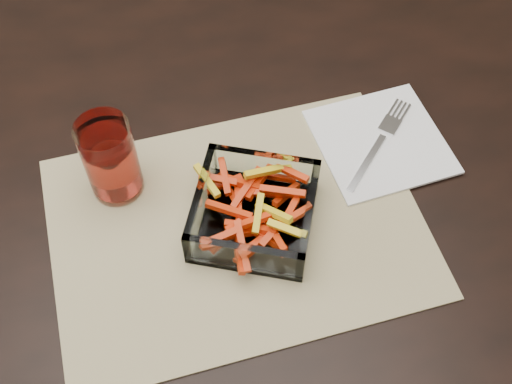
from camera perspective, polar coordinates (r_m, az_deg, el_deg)
dining_table at (r=0.91m, az=-7.94°, el=-1.98°), size 1.60×0.90×0.75m
placemat at (r=0.79m, az=-1.69°, el=-3.04°), size 0.48×0.37×0.00m
glass_bowl at (r=0.77m, az=-0.16°, el=-1.87°), size 0.18×0.18×0.05m
tumbler at (r=0.80m, az=-12.77°, el=2.71°), size 0.07×0.07×0.12m
napkin at (r=0.88m, az=11.00°, el=4.44°), size 0.18×0.18×0.00m
fork at (r=0.87m, az=10.98°, el=4.48°), size 0.13×0.14×0.00m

